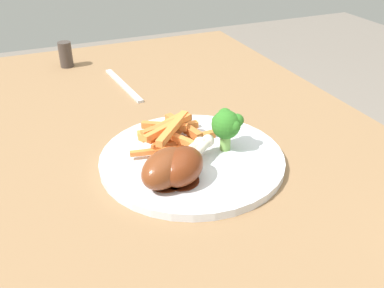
{
  "coord_description": "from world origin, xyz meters",
  "views": [
    {
      "loc": [
        0.57,
        -0.23,
        1.08
      ],
      "look_at": [
        0.06,
        -0.01,
        0.76
      ],
      "focal_mm": 40.91,
      "sensor_mm": 36.0,
      "label": 1
    }
  ],
  "objects_px": {
    "fork": "(123,85)",
    "chicken_drumstick_far": "(167,167)",
    "broccoli_floret_front": "(227,124)",
    "chicken_drumstick_near": "(183,165)",
    "dining_table": "(184,200)",
    "dinner_plate": "(192,159)",
    "carrot_fries_pile": "(170,132)",
    "pepper_shaker": "(66,54)"
  },
  "relations": [
    {
      "from": "dinner_plate",
      "to": "chicken_drumstick_near",
      "type": "distance_m",
      "value": 0.07
    },
    {
      "from": "broccoli_floret_front",
      "to": "pepper_shaker",
      "type": "xyz_separation_m",
      "value": [
        -0.49,
        -0.16,
        -0.03
      ]
    },
    {
      "from": "dinner_plate",
      "to": "carrot_fries_pile",
      "type": "height_order",
      "value": "carrot_fries_pile"
    },
    {
      "from": "broccoli_floret_front",
      "to": "chicken_drumstick_far",
      "type": "relative_size",
      "value": 0.51
    },
    {
      "from": "dining_table",
      "to": "pepper_shaker",
      "type": "bearing_deg",
      "value": -165.21
    },
    {
      "from": "fork",
      "to": "chicken_drumstick_near",
      "type": "bearing_deg",
      "value": -8.15
    },
    {
      "from": "fork",
      "to": "broccoli_floret_front",
      "type": "bearing_deg",
      "value": 7.01
    },
    {
      "from": "carrot_fries_pile",
      "to": "chicken_drumstick_near",
      "type": "xyz_separation_m",
      "value": [
        0.1,
        -0.02,
        0.01
      ]
    },
    {
      "from": "fork",
      "to": "pepper_shaker",
      "type": "height_order",
      "value": "pepper_shaker"
    },
    {
      "from": "chicken_drumstick_near",
      "to": "pepper_shaker",
      "type": "xyz_separation_m",
      "value": [
        -0.54,
        -0.07,
        -0.01
      ]
    },
    {
      "from": "carrot_fries_pile",
      "to": "fork",
      "type": "relative_size",
      "value": 0.76
    },
    {
      "from": "carrot_fries_pile",
      "to": "chicken_drumstick_far",
      "type": "height_order",
      "value": "chicken_drumstick_far"
    },
    {
      "from": "broccoli_floret_front",
      "to": "chicken_drumstick_near",
      "type": "height_order",
      "value": "broccoli_floret_front"
    },
    {
      "from": "pepper_shaker",
      "to": "carrot_fries_pile",
      "type": "bearing_deg",
      "value": 11.14
    },
    {
      "from": "broccoli_floret_front",
      "to": "chicken_drumstick_near",
      "type": "bearing_deg",
      "value": -61.42
    },
    {
      "from": "fork",
      "to": "pepper_shaker",
      "type": "relative_size",
      "value": 3.31
    },
    {
      "from": "broccoli_floret_front",
      "to": "fork",
      "type": "xyz_separation_m",
      "value": [
        -0.33,
        -0.07,
        -0.05
      ]
    },
    {
      "from": "broccoli_floret_front",
      "to": "chicken_drumstick_near",
      "type": "xyz_separation_m",
      "value": [
        0.05,
        -0.09,
        -0.02
      ]
    },
    {
      "from": "chicken_drumstick_near",
      "to": "fork",
      "type": "height_order",
      "value": "chicken_drumstick_near"
    },
    {
      "from": "broccoli_floret_front",
      "to": "chicken_drumstick_far",
      "type": "xyz_separation_m",
      "value": [
        0.05,
        -0.11,
        -0.02
      ]
    },
    {
      "from": "chicken_drumstick_near",
      "to": "dinner_plate",
      "type": "bearing_deg",
      "value": 145.53
    },
    {
      "from": "fork",
      "to": "dining_table",
      "type": "bearing_deg",
      "value": 0.45
    },
    {
      "from": "dinner_plate",
      "to": "chicken_drumstick_far",
      "type": "xyz_separation_m",
      "value": [
        0.05,
        -0.06,
        0.03
      ]
    },
    {
      "from": "dining_table",
      "to": "chicken_drumstick_near",
      "type": "relative_size",
      "value": 9.43
    },
    {
      "from": "chicken_drumstick_far",
      "to": "broccoli_floret_front",
      "type": "bearing_deg",
      "value": 112.57
    },
    {
      "from": "chicken_drumstick_near",
      "to": "chicken_drumstick_far",
      "type": "bearing_deg",
      "value": -98.6
    },
    {
      "from": "broccoli_floret_front",
      "to": "chicken_drumstick_near",
      "type": "distance_m",
      "value": 0.11
    },
    {
      "from": "chicken_drumstick_far",
      "to": "dining_table",
      "type": "bearing_deg",
      "value": 148.45
    },
    {
      "from": "fork",
      "to": "chicken_drumstick_far",
      "type": "bearing_deg",
      "value": -11.32
    },
    {
      "from": "dinner_plate",
      "to": "pepper_shaker",
      "type": "distance_m",
      "value": 0.5
    },
    {
      "from": "chicken_drumstick_near",
      "to": "chicken_drumstick_far",
      "type": "distance_m",
      "value": 0.02
    },
    {
      "from": "chicken_drumstick_far",
      "to": "fork",
      "type": "height_order",
      "value": "chicken_drumstick_far"
    },
    {
      "from": "chicken_drumstick_far",
      "to": "pepper_shaker",
      "type": "distance_m",
      "value": 0.54
    },
    {
      "from": "carrot_fries_pile",
      "to": "chicken_drumstick_far",
      "type": "xyz_separation_m",
      "value": [
        0.1,
        -0.04,
        0.01
      ]
    },
    {
      "from": "broccoli_floret_front",
      "to": "chicken_drumstick_near",
      "type": "relative_size",
      "value": 0.54
    },
    {
      "from": "dinner_plate",
      "to": "carrot_fries_pile",
      "type": "relative_size",
      "value": 1.9
    },
    {
      "from": "dining_table",
      "to": "carrot_fries_pile",
      "type": "xyz_separation_m",
      "value": [
        0.01,
        -0.03,
        0.15
      ]
    },
    {
      "from": "dining_table",
      "to": "chicken_drumstick_far",
      "type": "distance_m",
      "value": 0.2
    },
    {
      "from": "chicken_drumstick_far",
      "to": "dinner_plate",
      "type": "bearing_deg",
      "value": 130.76
    },
    {
      "from": "broccoli_floret_front",
      "to": "carrot_fries_pile",
      "type": "bearing_deg",
      "value": -125.9
    },
    {
      "from": "carrot_fries_pile",
      "to": "chicken_drumstick_near",
      "type": "height_order",
      "value": "chicken_drumstick_near"
    },
    {
      "from": "fork",
      "to": "pepper_shaker",
      "type": "bearing_deg",
      "value": -157.09
    }
  ]
}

